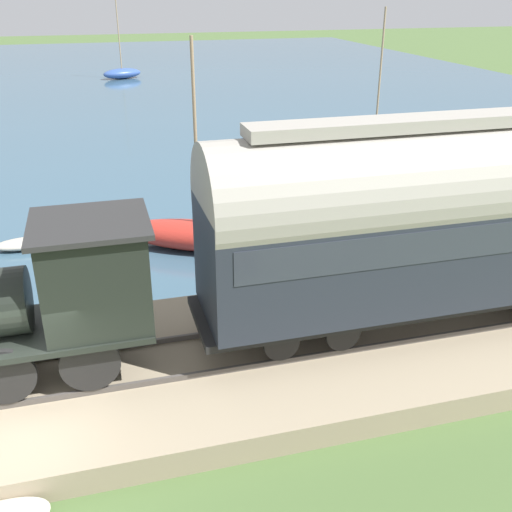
{
  "coord_description": "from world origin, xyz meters",
  "views": [
    {
      "loc": [
        -9.11,
        -1.85,
        7.73
      ],
      "look_at": [
        3.87,
        -5.42,
        1.59
      ],
      "focal_mm": 42.0,
      "sensor_mm": 36.0,
      "label": 1
    }
  ],
  "objects_px": {
    "sailboat_blue": "(122,73)",
    "rowboat_mid_harbor": "(28,243)",
    "passenger_coach": "(441,214)",
    "sailboat_black": "(375,136)",
    "sailboat_red": "(200,235)",
    "steam_locomotive": "(20,297)",
    "rowboat_off_pier": "(338,187)"
  },
  "relations": [
    {
      "from": "passenger_coach",
      "to": "sailboat_red",
      "type": "distance_m",
      "value": 8.36
    },
    {
      "from": "sailboat_blue",
      "to": "steam_locomotive",
      "type": "bearing_deg",
      "value": 154.8
    },
    {
      "from": "steam_locomotive",
      "to": "sailboat_black",
      "type": "height_order",
      "value": "sailboat_black"
    },
    {
      "from": "sailboat_black",
      "to": "rowboat_off_pier",
      "type": "bearing_deg",
      "value": 158.68
    },
    {
      "from": "passenger_coach",
      "to": "sailboat_red",
      "type": "xyz_separation_m",
      "value": [
        6.75,
        4.12,
        -2.71
      ]
    },
    {
      "from": "sailboat_black",
      "to": "sailboat_blue",
      "type": "height_order",
      "value": "sailboat_blue"
    },
    {
      "from": "sailboat_blue",
      "to": "rowboat_off_pier",
      "type": "distance_m",
      "value": 35.53
    },
    {
      "from": "steam_locomotive",
      "to": "passenger_coach",
      "type": "relative_size",
      "value": 0.56
    },
    {
      "from": "sailboat_red",
      "to": "rowboat_off_pier",
      "type": "relative_size",
      "value": 2.56
    },
    {
      "from": "sailboat_black",
      "to": "rowboat_mid_harbor",
      "type": "bearing_deg",
      "value": 133.57
    },
    {
      "from": "sailboat_black",
      "to": "sailboat_blue",
      "type": "bearing_deg",
      "value": 35.68
    },
    {
      "from": "rowboat_mid_harbor",
      "to": "steam_locomotive",
      "type": "bearing_deg",
      "value": -178.41
    },
    {
      "from": "sailboat_blue",
      "to": "rowboat_mid_harbor",
      "type": "distance_m",
      "value": 37.9
    },
    {
      "from": "sailboat_black",
      "to": "sailboat_blue",
      "type": "relative_size",
      "value": 0.97
    },
    {
      "from": "steam_locomotive",
      "to": "sailboat_black",
      "type": "relative_size",
      "value": 0.9
    },
    {
      "from": "rowboat_off_pier",
      "to": "rowboat_mid_harbor",
      "type": "bearing_deg",
      "value": 127.61
    },
    {
      "from": "sailboat_blue",
      "to": "passenger_coach",
      "type": "bearing_deg",
      "value": 165.61
    },
    {
      "from": "passenger_coach",
      "to": "sailboat_blue",
      "type": "distance_m",
      "value": 46.01
    },
    {
      "from": "steam_locomotive",
      "to": "rowboat_off_pier",
      "type": "relative_size",
      "value": 2.43
    },
    {
      "from": "passenger_coach",
      "to": "sailboat_black",
      "type": "bearing_deg",
      "value": -22.06
    },
    {
      "from": "sailboat_red",
      "to": "sailboat_blue",
      "type": "xyz_separation_m",
      "value": [
        39.02,
        -0.21,
        -0.01
      ]
    },
    {
      "from": "rowboat_mid_harbor",
      "to": "sailboat_black",
      "type": "bearing_deg",
      "value": -64.52
    },
    {
      "from": "rowboat_off_pier",
      "to": "steam_locomotive",
      "type": "bearing_deg",
      "value": 160.1
    },
    {
      "from": "steam_locomotive",
      "to": "rowboat_off_pier",
      "type": "xyz_separation_m",
      "value": [
        10.78,
        -10.92,
        -2.14
      ]
    },
    {
      "from": "passenger_coach",
      "to": "rowboat_off_pier",
      "type": "bearing_deg",
      "value": -11.85
    },
    {
      "from": "sailboat_red",
      "to": "rowboat_mid_harbor",
      "type": "bearing_deg",
      "value": 101.19
    },
    {
      "from": "sailboat_red",
      "to": "rowboat_off_pier",
      "type": "bearing_deg",
      "value": -30.41
    },
    {
      "from": "sailboat_black",
      "to": "rowboat_off_pier",
      "type": "distance_m",
      "value": 8.15
    },
    {
      "from": "sailboat_blue",
      "to": "rowboat_mid_harbor",
      "type": "relative_size",
      "value": 3.25
    },
    {
      "from": "sailboat_blue",
      "to": "rowboat_off_pier",
      "type": "xyz_separation_m",
      "value": [
        -34.99,
        -6.17,
        -0.2
      ]
    },
    {
      "from": "sailboat_black",
      "to": "rowboat_mid_harbor",
      "type": "distance_m",
      "value": 18.79
    },
    {
      "from": "sailboat_red",
      "to": "sailboat_blue",
      "type": "distance_m",
      "value": 39.02
    }
  ]
}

